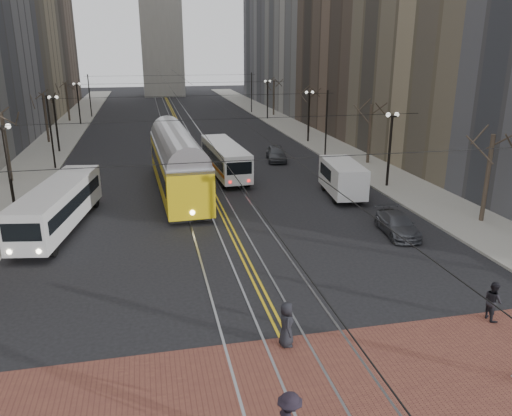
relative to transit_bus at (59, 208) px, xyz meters
name	(u,v)px	position (x,y,z in m)	size (l,w,h in m)	color
ground	(277,324)	(10.08, -13.47, -1.37)	(260.00, 260.00, 0.00)	black
sidewalk_left	(57,141)	(-4.92, 31.53, -1.29)	(5.00, 140.00, 0.15)	gray
sidewalk_right	(301,132)	(25.08, 31.53, -1.29)	(5.00, 140.00, 0.15)	gray
crosswalk_band	(308,387)	(10.08, -17.47, -1.36)	(25.00, 6.00, 0.01)	brown
streetcar_rails	(185,137)	(10.08, 31.53, -1.36)	(4.80, 130.00, 0.02)	gray
centre_lines	(185,137)	(10.08, 31.53, -1.36)	(0.42, 130.00, 0.01)	gold
lamp_posts	(198,136)	(10.08, 15.28, 1.43)	(27.60, 57.20, 5.60)	black
street_trees	(191,126)	(10.08, 21.78, 1.43)	(31.68, 53.28, 5.60)	#382D23
trolley_wires	(191,117)	(10.08, 21.36, 2.41)	(25.96, 120.00, 6.60)	black
transit_bus	(59,208)	(0.00, 0.00, 0.00)	(2.28, 10.92, 2.73)	silver
streetcar	(178,168)	(7.58, 6.65, 0.50)	(2.94, 15.81, 3.73)	gold
rear_bus	(225,160)	(11.88, 11.03, 0.00)	(2.28, 10.48, 2.73)	silver
cargo_van	(342,180)	(19.32, 2.89, -0.09)	(2.22, 5.77, 2.55)	white
sedan_grey	(276,153)	(17.66, 15.76, -0.63)	(1.75, 4.34, 1.48)	#3E4146
sedan_parked	(397,224)	(19.58, -5.21, -0.75)	(1.72, 4.23, 1.23)	#45484E
pedestrian_a	(286,324)	(10.02, -14.97, -0.48)	(0.85, 0.55, 1.74)	black
pedestrian_c	(493,301)	(18.67, -14.97, -0.53)	(0.80, 0.62, 1.64)	black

